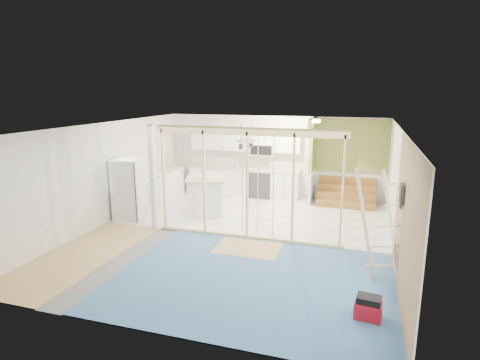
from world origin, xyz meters
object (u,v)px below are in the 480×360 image
(fridge, at_px, (129,190))
(ladder, at_px, (382,226))
(island, at_px, (206,196))
(toolbox, at_px, (368,308))

(fridge, height_order, ladder, ladder)
(island, distance_m, toolbox, 6.07)
(island, xyz_separation_m, ladder, (4.52, -2.86, 0.53))
(toolbox, height_order, ladder, ladder)
(fridge, distance_m, island, 2.07)
(island, height_order, ladder, ladder)
(toolbox, bearing_deg, island, 142.51)
(fridge, relative_size, toolbox, 3.85)
(ladder, bearing_deg, toolbox, -89.74)
(island, bearing_deg, toolbox, -62.92)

